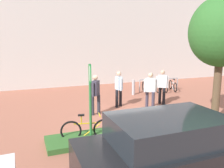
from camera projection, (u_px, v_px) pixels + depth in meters
The scene contains 13 objects.
ground_plane at pixel (123, 117), 9.46m from camera, with size 60.00×60.00×0.00m, color #9E5B47.
building_facade at pixel (77, 14), 15.94m from camera, with size 28.00×1.20×10.00m, color silver.
planter_strip at pixel (150, 129), 7.90m from camera, with size 7.00×1.10×0.16m, color #336028.
tree_sidewalk at pixel (222, 32), 8.16m from camera, with size 2.32×2.32×4.72m.
parking_sign_post at pixel (90, 92), 6.87m from camera, with size 0.08×0.36×2.42m.
bike_at_sign at pixel (87, 129), 7.15m from camera, with size 1.66×0.49×0.86m.
bike_rack_cluster at pixel (159, 86), 14.34m from camera, with size 2.64×1.71×0.83m.
bollard_steel at pixel (133, 87), 13.38m from camera, with size 0.16×0.16×0.90m, color #ADADB2.
person_shirt_blue at pixel (162, 85), 11.27m from camera, with size 0.55×0.39×1.72m.
person_suited_navy at pixel (95, 92), 9.58m from camera, with size 0.44×0.50×1.72m.
person_shirt_white at pixel (119, 87), 10.77m from camera, with size 0.41×0.61×1.72m.
person_casual_tan at pixel (150, 89), 10.31m from camera, with size 0.60×0.52×1.72m.
car_black_suv at pixel (173, 150), 4.90m from camera, with size 4.31×2.04×1.54m.
Camera 1 is at (-3.75, -8.26, 3.04)m, focal length 36.39 mm.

